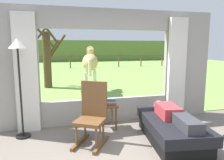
{
  "coord_description": "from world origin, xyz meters",
  "views": [
    {
      "loc": [
        -1.11,
        -2.42,
        1.74
      ],
      "look_at": [
        0.0,
        1.8,
        1.05
      ],
      "focal_mm": 34.33,
      "sensor_mm": 36.0,
      "label": 1
    }
  ],
  "objects": [
    {
      "name": "back_wall_with_window",
      "position": [
        0.0,
        2.26,
        1.25
      ],
      "size": [
        5.2,
        0.12,
        2.55
      ],
      "color": "#9E998E",
      "rests_on": "ground_plane"
    },
    {
      "name": "curtain_panel_left",
      "position": [
        -1.69,
        2.12,
        1.2
      ],
      "size": [
        0.44,
        0.1,
        2.4
      ],
      "primitive_type": "cube",
      "color": "silver",
      "rests_on": "ground_plane"
    },
    {
      "name": "curtain_panel_right",
      "position": [
        1.69,
        2.12,
        1.2
      ],
      "size": [
        0.44,
        0.1,
        2.4
      ],
      "primitive_type": "cube",
      "color": "silver",
      "rests_on": "ground_plane"
    },
    {
      "name": "outdoor_pasture_lawn",
      "position": [
        0.0,
        13.16,
        0.01
      ],
      "size": [
        36.0,
        21.68,
        0.02
      ],
      "primitive_type": "cube",
      "color": "#759E47",
      "rests_on": "ground_plane"
    },
    {
      "name": "distant_hill_ridge",
      "position": [
        0.0,
        23.0,
        1.2
      ],
      "size": [
        36.0,
        2.0,
        2.4
      ],
      "primitive_type": "cube",
      "color": "#5B7136",
      "rests_on": "ground_plane"
    },
    {
      "name": "recliner_sofa",
      "position": [
        0.91,
        0.94,
        0.22
      ],
      "size": [
        1.12,
        1.81,
        0.42
      ],
      "rotation": [
        0.0,
        0.0,
        -0.14
      ],
      "color": "black",
      "rests_on": "ground_plane"
    },
    {
      "name": "reclining_person",
      "position": [
        0.91,
        0.89,
        0.52
      ],
      "size": [
        0.42,
        1.44,
        0.22
      ],
      "rotation": [
        0.0,
        0.0,
        -0.14
      ],
      "color": "#B23338",
      "rests_on": "recliner_sofa"
    },
    {
      "name": "rocking_chair",
      "position": [
        -0.52,
        1.24,
        0.55
      ],
      "size": [
        0.75,
        0.82,
        1.12
      ],
      "rotation": [
        0.0,
        0.0,
        -0.55
      ],
      "color": "brown",
      "rests_on": "ground_plane"
    },
    {
      "name": "side_table",
      "position": [
        -0.12,
        1.85,
        0.43
      ],
      "size": [
        0.44,
        0.44,
        0.52
      ],
      "color": "brown",
      "rests_on": "ground_plane"
    },
    {
      "name": "potted_plant",
      "position": [
        -0.2,
        1.91,
        0.7
      ],
      "size": [
        0.22,
        0.22,
        0.32
      ],
      "color": "#9E6042",
      "rests_on": "side_table"
    },
    {
      "name": "book_stack",
      "position": [
        -0.03,
        1.79,
        0.58
      ],
      "size": [
        0.2,
        0.16,
        0.12
      ],
      "color": "#B22D28",
      "rests_on": "side_table"
    },
    {
      "name": "floor_lamp_left",
      "position": [
        -1.78,
        1.82,
        1.52
      ],
      "size": [
        0.32,
        0.32,
        1.88
      ],
      "color": "black",
      "rests_on": "ground_plane"
    },
    {
      "name": "horse",
      "position": [
        0.1,
        5.29,
        1.16
      ],
      "size": [
        0.76,
        1.82,
        1.73
      ],
      "rotation": [
        0.0,
        0.0,
        -0.17
      ],
      "color": "tan",
      "rests_on": "outdoor_pasture_lawn"
    },
    {
      "name": "pasture_tree",
      "position": [
        -1.43,
        6.85,
        1.33
      ],
      "size": [
        1.44,
        1.36,
        3.04
      ],
      "color": "#4C3823",
      "rests_on": "outdoor_pasture_lawn"
    },
    {
      "name": "pasture_fence_line",
      "position": [
        0.0,
        14.79,
        0.74
      ],
      "size": [
        16.1,
        0.1,
        1.1
      ],
      "color": "brown",
      "rests_on": "outdoor_pasture_lawn"
    }
  ]
}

